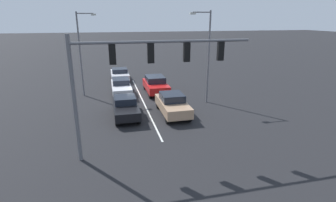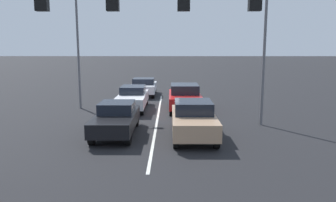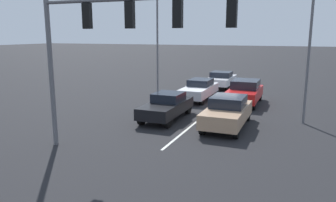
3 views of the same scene
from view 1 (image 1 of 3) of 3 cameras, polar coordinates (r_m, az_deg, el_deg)
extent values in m
plane|color=black|center=(25.20, -6.20, 1.47)|extent=(240.00, 240.00, 0.00)
cube|color=silver|center=(23.10, -5.49, 0.00)|extent=(0.12, 16.42, 0.01)
cube|color=tan|center=(19.65, 1.02, -1.00)|extent=(1.85, 4.50, 0.70)
cube|color=black|center=(19.64, 0.89, 0.89)|extent=(1.63, 1.93, 0.53)
cube|color=red|center=(21.79, 1.23, 1.36)|extent=(0.24, 0.06, 0.12)
cube|color=red|center=(21.51, -2.11, 1.14)|extent=(0.24, 0.06, 0.12)
cylinder|color=black|center=(18.48, 4.69, -3.45)|extent=(0.22, 0.68, 0.68)
cylinder|color=black|center=(18.07, -0.12, -3.88)|extent=(0.22, 0.68, 0.68)
cylinder|color=black|center=(21.47, 1.97, -0.36)|extent=(0.22, 0.68, 0.68)
cylinder|color=black|center=(21.13, -2.19, -0.67)|extent=(0.22, 0.68, 0.68)
cube|color=black|center=(19.46, -9.19, -1.52)|extent=(1.74, 4.40, 0.61)
cube|color=black|center=(19.60, -9.34, 0.28)|extent=(1.53, 1.68, 0.48)
cube|color=red|center=(21.51, -8.06, 0.81)|extent=(0.24, 0.06, 0.12)
cube|color=red|center=(21.45, -11.29, 0.59)|extent=(0.24, 0.06, 0.12)
cylinder|color=black|center=(18.13, -6.41, -3.87)|extent=(0.22, 0.71, 0.71)
cylinder|color=black|center=(18.04, -11.08, -4.22)|extent=(0.22, 0.71, 0.71)
cylinder|color=black|center=(21.13, -7.50, -0.77)|extent=(0.22, 0.71, 0.71)
cylinder|color=black|center=(21.04, -11.50, -1.06)|extent=(0.22, 0.71, 0.71)
cube|color=silver|center=(25.27, -10.15, 2.89)|extent=(1.71, 4.75, 0.64)
cube|color=black|center=(25.45, -10.26, 4.29)|extent=(1.51, 1.94, 0.47)
cube|color=red|center=(27.53, -9.23, 4.49)|extent=(0.24, 0.06, 0.12)
cube|color=red|center=(27.47, -11.73, 4.32)|extent=(0.24, 0.06, 0.12)
cylinder|color=black|center=(23.68, -8.08, 1.19)|extent=(0.22, 0.68, 0.68)
cylinder|color=black|center=(23.61, -11.58, 0.95)|extent=(0.22, 0.68, 0.68)
cylinder|color=black|center=(27.11, -8.82, 3.26)|extent=(0.22, 0.68, 0.68)
cylinder|color=black|center=(27.05, -11.89, 3.05)|extent=(0.22, 0.68, 0.68)
cube|color=red|center=(25.35, -2.66, 3.29)|extent=(1.95, 4.45, 0.69)
cube|color=black|center=(25.51, -2.81, 4.82)|extent=(1.71, 2.20, 0.55)
cube|color=red|center=(27.51, -2.12, 4.81)|extent=(0.24, 0.06, 0.12)
cube|color=red|center=(27.29, -4.94, 4.65)|extent=(0.24, 0.06, 0.12)
cylinder|color=black|center=(24.08, 0.05, 1.68)|extent=(0.22, 0.71, 0.71)
cylinder|color=black|center=(23.76, -3.91, 1.42)|extent=(0.22, 0.71, 0.71)
cylinder|color=black|center=(27.13, -1.54, 3.50)|extent=(0.22, 0.71, 0.71)
cylinder|color=black|center=(26.84, -5.07, 3.29)|extent=(0.22, 0.71, 0.71)
cube|color=silver|center=(31.21, -10.46, 5.64)|extent=(1.93, 4.33, 0.60)
cube|color=black|center=(31.05, -10.51, 6.58)|extent=(1.70, 1.77, 0.46)
cube|color=red|center=(33.30, -9.52, 6.70)|extent=(0.24, 0.06, 0.12)
cube|color=red|center=(33.24, -11.86, 6.54)|extent=(0.24, 0.06, 0.12)
cylinder|color=black|center=(29.80, -8.64, 4.59)|extent=(0.22, 0.71, 0.71)
cylinder|color=black|center=(29.72, -11.86, 4.38)|extent=(0.22, 0.71, 0.71)
cylinder|color=black|center=(32.84, -9.13, 5.77)|extent=(0.22, 0.71, 0.71)
cylinder|color=black|center=(32.77, -12.06, 5.58)|extent=(0.22, 0.71, 0.71)
cylinder|color=slate|center=(13.29, -19.68, -0.11)|extent=(0.20, 0.20, 6.29)
cylinder|color=slate|center=(13.00, -0.66, 12.81)|extent=(8.90, 0.14, 0.14)
cube|color=black|center=(13.99, 11.36, 10.57)|extent=(0.32, 0.22, 0.95)
sphere|color=#4C0C0C|center=(14.11, 11.16, 11.81)|extent=(0.20, 0.20, 0.20)
sphere|color=yellow|center=(14.14, 11.09, 10.66)|extent=(0.20, 0.20, 0.20)
sphere|color=#0A3814|center=(14.17, 11.03, 9.52)|extent=(0.20, 0.20, 0.20)
cube|color=black|center=(13.34, 4.09, 10.54)|extent=(0.32, 0.22, 0.95)
sphere|color=#4C0C0C|center=(13.46, 3.91, 11.83)|extent=(0.20, 0.20, 0.20)
sphere|color=yellow|center=(13.49, 3.88, 10.62)|extent=(0.20, 0.20, 0.20)
sphere|color=#0A3814|center=(13.53, 3.86, 9.43)|extent=(0.20, 0.20, 0.20)
cube|color=black|center=(12.92, -3.79, 10.32)|extent=(0.32, 0.22, 0.95)
sphere|color=#4C0C0C|center=(13.04, -3.94, 11.64)|extent=(0.20, 0.20, 0.20)
sphere|color=yellow|center=(13.07, -3.91, 10.40)|extent=(0.20, 0.20, 0.20)
sphere|color=#0A3814|center=(13.11, -3.88, 9.16)|extent=(0.20, 0.20, 0.20)
cube|color=black|center=(12.74, -12.02, 9.88)|extent=(0.32, 0.22, 0.95)
sphere|color=#4C0C0C|center=(12.87, -12.13, 11.22)|extent=(0.20, 0.20, 0.20)
sphere|color=yellow|center=(12.90, -12.04, 9.97)|extent=(0.20, 0.20, 0.20)
sphere|color=#0A3814|center=(12.94, -11.96, 8.72)|extent=(0.20, 0.20, 0.20)
cylinder|color=slate|center=(25.11, -18.53, 9.37)|extent=(0.14, 0.14, 7.50)
cylinder|color=slate|center=(24.86, -17.65, 17.73)|extent=(1.43, 0.09, 0.09)
cube|color=beige|center=(24.82, -15.90, 17.65)|extent=(0.44, 0.24, 0.16)
cylinder|color=slate|center=(22.12, 8.81, 9.12)|extent=(0.14, 0.14, 7.55)
cylinder|color=slate|center=(21.63, 7.36, 18.64)|extent=(1.48, 0.09, 0.09)
cube|color=beige|center=(21.38, 5.39, 18.45)|extent=(0.44, 0.24, 0.16)
camera|label=2|loc=(6.14, 25.89, -13.66)|focal=35.00mm
camera|label=3|loc=(8.50, 59.37, -7.15)|focal=35.00mm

